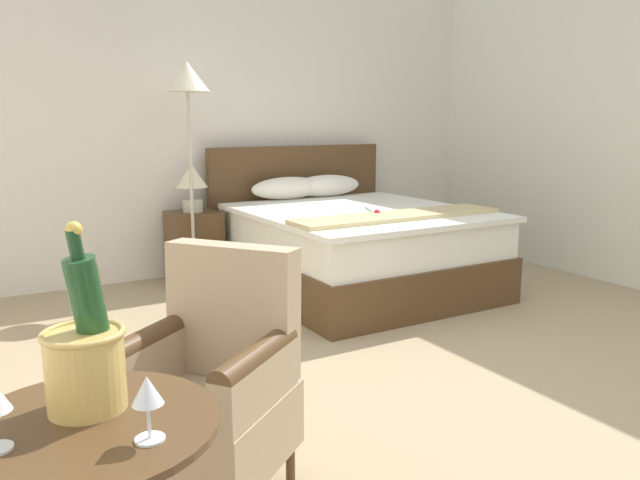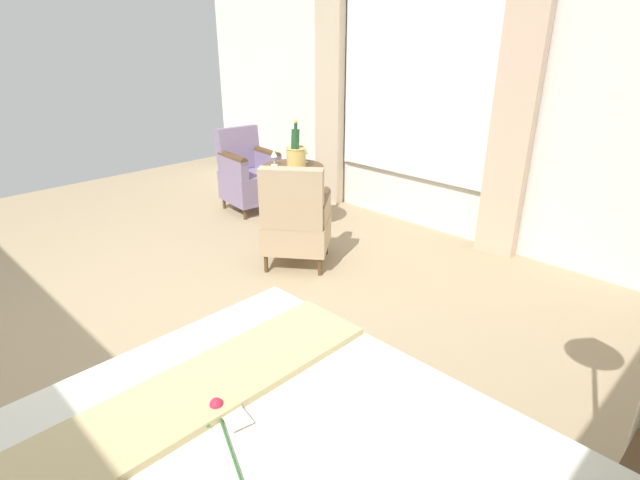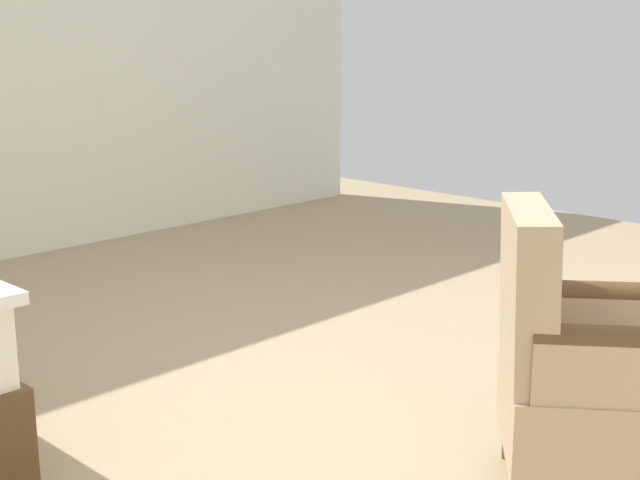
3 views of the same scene
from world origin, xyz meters
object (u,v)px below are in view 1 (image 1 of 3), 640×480
armchair_by_window (212,386)px  wine_glass_near_edge (148,395)px  nightstand (194,247)px  bed (352,244)px  floor_lamp_brass (188,98)px  bedside_lamp (192,181)px  champagne_bucket (86,355)px

armchair_by_window → wine_glass_near_edge: bearing=-118.9°
nightstand → armchair_by_window: size_ratio=0.67×
bed → floor_lamp_brass: 1.75m
wine_glass_near_edge → bed: bearing=50.1°
floor_lamp_brass → armchair_by_window: floor_lamp_brass is taller
floor_lamp_brass → armchair_by_window: 3.12m
bed → bedside_lamp: bearing=143.7°
floor_lamp_brass → champagne_bucket: size_ratio=3.94×
wine_glass_near_edge → champagne_bucket: bearing=110.2°
nightstand → floor_lamp_brass: bearing=-110.2°
floor_lamp_brass → champagne_bucket: bearing=-112.8°
champagne_bucket → wine_glass_near_edge: 0.25m
nightstand → champagne_bucket: 3.84m
bedside_lamp → wine_glass_near_edge: (-1.38, -3.74, -0.07)m
nightstand → floor_lamp_brass: (-0.07, -0.20, 1.23)m
bedside_lamp → floor_lamp_brass: 0.70m
champagne_bucket → bedside_lamp: bearing=67.3°
bedside_lamp → bed: bearing=-36.3°
armchair_by_window → nightstand: bearing=72.1°
bed → nightstand: size_ratio=3.37×
bedside_lamp → wine_glass_near_edge: size_ratio=2.68×
armchair_by_window → bed: bearing=46.9°
wine_glass_near_edge → floor_lamp_brass: bearing=69.7°
nightstand → armchair_by_window: armchair_by_window is taller
bed → nightstand: bed is taller
floor_lamp_brass → wine_glass_near_edge: 3.84m
bedside_lamp → champagne_bucket: 3.80m
bed → floor_lamp_brass: size_ratio=1.13×
champagne_bucket → armchair_by_window: (0.50, 0.53, -0.40)m
nightstand → champagne_bucket: (-1.46, -3.51, 0.52)m
bed → floor_lamp_brass: bearing=152.8°
nightstand → champagne_bucket: champagne_bucket is taller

